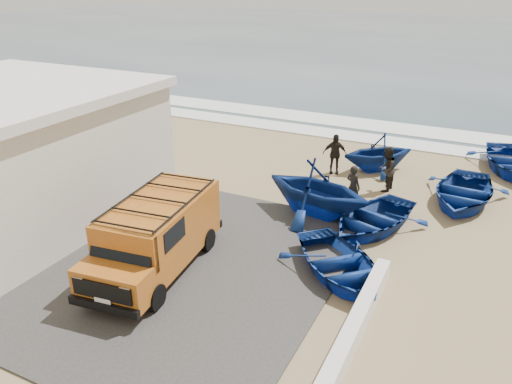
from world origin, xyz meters
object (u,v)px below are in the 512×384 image
at_px(parapet, 352,334).
at_px(van, 156,233).
at_px(boat_near_left, 339,264).
at_px(boat_far_left, 378,152).
at_px(fisherman_back, 335,154).
at_px(boat_mid_left, 317,188).
at_px(boat_near_right, 372,218).
at_px(boat_far_right, 512,161).
at_px(fisherman_middle, 386,169).
at_px(boat_mid_right, 463,192).
at_px(fisherman_front, 353,187).

distance_m(parapet, van, 5.83).
bearing_deg(boat_near_left, parapet, -110.52).
relative_size(boat_far_left, fisherman_back, 1.82).
height_order(van, boat_mid_left, van).
distance_m(boat_near_right, fisherman_back, 5.00).
distance_m(parapet, boat_far_right, 13.60).
bearing_deg(fisherman_middle, boat_near_right, 11.91).
height_order(boat_near_right, fisherman_back, fisherman_back).
height_order(boat_mid_left, fisherman_back, boat_mid_left).
xyz_separation_m(boat_far_right, fisherman_middle, (-4.28, -4.33, 0.41)).
bearing_deg(boat_near_left, boat_far_right, 25.42).
distance_m(parapet, fisherman_middle, 9.06).
distance_m(boat_mid_left, boat_far_right, 9.54).
relative_size(van, boat_near_left, 1.34).
xyz_separation_m(boat_near_left, boat_mid_right, (2.52, 6.53, 0.04)).
bearing_deg(boat_far_right, parapet, -117.31).
relative_size(boat_mid_left, fisherman_front, 2.41).
xyz_separation_m(van, fisherman_middle, (4.40, 8.28, -0.25)).
distance_m(van, boat_mid_right, 11.05).
height_order(van, fisherman_middle, van).
xyz_separation_m(boat_mid_right, fisherman_front, (-3.46, -2.07, 0.35)).
xyz_separation_m(boat_near_left, fisherman_front, (-0.94, 4.46, 0.39)).
height_order(boat_mid_right, boat_far_left, boat_far_left).
bearing_deg(van, boat_far_right, 48.68).
xyz_separation_m(boat_near_right, boat_far_right, (3.93, 7.65, 0.06)).
xyz_separation_m(parapet, boat_far_right, (2.96, 13.27, 0.18)).
bearing_deg(boat_near_left, boat_mid_left, 75.54).
relative_size(parapet, van, 1.20).
height_order(boat_far_right, fisherman_back, fisherman_back).
distance_m(boat_far_left, fisherman_front, 3.96).
bearing_deg(van, fisherman_front, 52.84).
xyz_separation_m(parapet, boat_far_left, (-2.11, 10.92, 0.53)).
bearing_deg(fisherman_front, boat_mid_right, -125.85).
distance_m(van, boat_near_left, 5.05).
bearing_deg(fisherman_front, parapet, 129.53).
distance_m(boat_mid_left, fisherman_back, 4.07).
relative_size(boat_near_left, boat_mid_left, 0.99).
relative_size(boat_mid_right, fisherman_front, 2.65).
distance_m(boat_far_right, fisherman_back, 7.45).
xyz_separation_m(van, fisherman_front, (3.70, 6.31, -0.33)).
bearing_deg(boat_far_right, boat_near_right, -131.94).
relative_size(boat_near_right, boat_mid_left, 1.01).
height_order(boat_mid_right, fisherman_front, fisherman_front).
distance_m(boat_near_right, fisherman_middle, 3.37).
relative_size(fisherman_front, fisherman_back, 0.94).
distance_m(boat_near_left, fisherman_back, 7.77).
relative_size(boat_mid_left, boat_far_left, 1.24).
relative_size(parapet, boat_near_left, 1.61).
bearing_deg(van, boat_mid_left, 55.02).
distance_m(boat_far_left, fisherman_back, 1.88).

